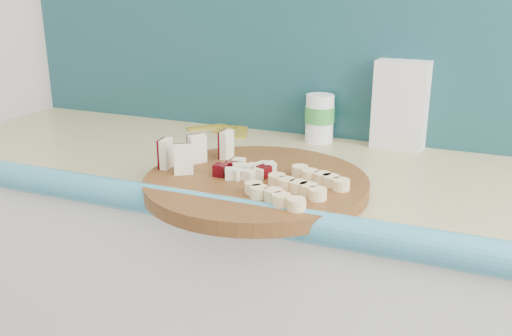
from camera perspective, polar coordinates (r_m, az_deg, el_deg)
The scene contains 8 objects.
backsplash at distance 1.48m, azimuth 13.70°, elevation 11.87°, with size 2.20×0.02×0.50m, color teal.
cutting_board at distance 1.14m, azimuth -0.00°, elevation -1.62°, with size 0.45×0.45×0.03m, color #4C2810.
apple_wedges at distance 1.21m, azimuth -6.29°, elevation 1.67°, with size 0.12×0.18×0.06m.
apple_chunks at distance 1.16m, azimuth -0.96°, elevation -0.09°, with size 0.08×0.08×0.02m.
banana_slices at distance 1.07m, azimuth 4.17°, elevation -1.84°, with size 0.18×0.20×0.02m.
flour_bag at distance 1.47m, azimuth 14.34°, elevation 6.21°, with size 0.13×0.09×0.22m, color white.
canister at distance 1.49m, azimuth 6.37°, elevation 5.07°, with size 0.08×0.08×0.12m.
banana_peel at distance 1.62m, azimuth -2.82°, elevation 4.00°, with size 0.20×0.17×0.01m.
Camera 1 is at (0.35, 0.34, 1.32)m, focal length 40.00 mm.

